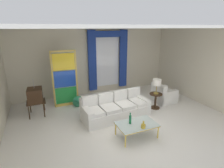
% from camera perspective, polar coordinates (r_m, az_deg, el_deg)
% --- Properties ---
extents(ground_plane, '(16.00, 16.00, 0.00)m').
position_cam_1_polar(ground_plane, '(6.14, 3.63, -11.74)').
color(ground_plane, white).
extents(wall_rear, '(8.00, 0.12, 3.00)m').
position_cam_1_polar(wall_rear, '(8.33, -5.69, 7.16)').
color(wall_rear, beige).
rests_on(wall_rear, ground).
extents(wall_right, '(0.12, 7.00, 3.00)m').
position_cam_1_polar(wall_right, '(8.26, 25.30, 5.46)').
color(wall_right, beige).
rests_on(wall_right, ground).
extents(ceiling_slab, '(8.00, 7.60, 0.04)m').
position_cam_1_polar(ceiling_slab, '(6.07, 0.67, 17.77)').
color(ceiling_slab, white).
extents(curtained_window, '(2.00, 0.17, 2.70)m').
position_cam_1_polar(curtained_window, '(8.34, -1.27, 8.93)').
color(curtained_window, white).
rests_on(curtained_window, ground).
extents(couch_white_long, '(2.40, 1.09, 0.86)m').
position_cam_1_polar(couch_white_long, '(6.32, 0.95, -7.68)').
color(couch_white_long, white).
rests_on(couch_white_long, ground).
extents(coffee_table, '(1.11, 0.71, 0.41)m').
position_cam_1_polar(coffee_table, '(5.24, 7.89, -12.74)').
color(coffee_table, silver).
rests_on(coffee_table, ground).
extents(bottle_blue_decanter, '(0.12, 0.12, 0.21)m').
position_cam_1_polar(bottle_blue_decanter, '(5.02, 9.96, -12.92)').
color(bottle_blue_decanter, gold).
rests_on(bottle_blue_decanter, coffee_table).
extents(bottle_crystal_tall, '(0.07, 0.07, 0.34)m').
position_cam_1_polar(bottle_crystal_tall, '(5.14, 5.80, -11.06)').
color(bottle_crystal_tall, '#196B3D').
rests_on(bottle_crystal_tall, coffee_table).
extents(vintage_tv, '(0.62, 0.62, 1.35)m').
position_cam_1_polar(vintage_tv, '(6.79, -23.28, -3.47)').
color(vintage_tv, '#382314').
rests_on(vintage_tv, ground).
extents(armchair_white, '(0.83, 0.83, 0.80)m').
position_cam_1_polar(armchair_white, '(7.80, 15.95, -3.47)').
color(armchair_white, white).
rests_on(armchair_white, ground).
extents(stained_glass_divider, '(0.95, 0.05, 2.20)m').
position_cam_1_polar(stained_glass_divider, '(7.14, -14.72, 1.22)').
color(stained_glass_divider, gold).
rests_on(stained_glass_divider, ground).
extents(peacock_figurine, '(0.44, 0.60, 0.50)m').
position_cam_1_polar(peacock_figurine, '(7.13, -10.53, -5.68)').
color(peacock_figurine, beige).
rests_on(peacock_figurine, ground).
extents(round_side_table, '(0.48, 0.48, 0.59)m').
position_cam_1_polar(round_side_table, '(7.10, 13.68, -4.81)').
color(round_side_table, '#382314').
rests_on(round_side_table, ground).
extents(table_lamp_brass, '(0.32, 0.32, 0.57)m').
position_cam_1_polar(table_lamp_brass, '(6.87, 14.08, 0.38)').
color(table_lamp_brass, '#B29338').
rests_on(table_lamp_brass, round_side_table).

